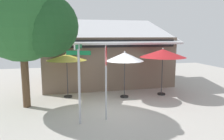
% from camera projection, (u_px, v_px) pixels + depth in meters
% --- Properties ---
extents(ground_plane, '(28.00, 28.00, 0.10)m').
position_uv_depth(ground_plane, '(113.00, 110.00, 9.94)').
color(ground_plane, '#ADA8A0').
extents(cafe_building, '(8.74, 5.75, 4.57)m').
position_uv_depth(cafe_building, '(105.00, 59.00, 15.32)').
color(cafe_building, '#705B4C').
rests_on(cafe_building, ground).
extents(street_sign_post, '(0.86, 0.92, 3.02)m').
position_uv_depth(street_sign_post, '(79.00, 76.00, 7.94)').
color(street_sign_post, '#A8AAB2').
rests_on(street_sign_post, ground).
extents(stop_sign, '(0.25, 0.80, 2.96)m').
position_uv_depth(stop_sign, '(106.00, 68.00, 8.30)').
color(stop_sign, '#A8AAB2').
rests_on(stop_sign, ground).
extents(patio_umbrella_mustard_left, '(2.11, 2.11, 2.42)m').
position_uv_depth(patio_umbrella_mustard_left, '(67.00, 58.00, 11.39)').
color(patio_umbrella_mustard_left, black).
rests_on(patio_umbrella_mustard_left, ground).
extents(patio_umbrella_ivory_center, '(2.01, 2.01, 2.51)m').
position_uv_depth(patio_umbrella_ivory_center, '(125.00, 57.00, 11.40)').
color(patio_umbrella_ivory_center, black).
rests_on(patio_umbrella_ivory_center, ground).
extents(patio_umbrella_crimson_right, '(2.54, 2.54, 2.65)m').
position_uv_depth(patio_umbrella_crimson_right, '(163.00, 53.00, 11.89)').
color(patio_umbrella_crimson_right, black).
rests_on(patio_umbrella_crimson_right, ground).
extents(shade_tree, '(4.45, 3.98, 6.12)m').
position_uv_depth(shade_tree, '(28.00, 19.00, 9.49)').
color(shade_tree, brown).
rests_on(shade_tree, ground).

